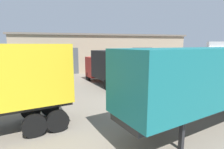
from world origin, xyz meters
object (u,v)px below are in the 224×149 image
Objects in this scene: tractor_unit_white at (211,62)px; container_trailer_grey at (216,76)px; oil_drum at (65,93)px; box_truck_red at (109,66)px; delivery_van_teal at (35,70)px.

container_trailer_grey is at bearing -97.49° from tractor_unit_white.
oil_drum is (-7.51, 6.03, -2.06)m from container_trailer_grey.
container_trailer_grey is 12.94× the size of oil_drum.
box_truck_red reaches higher than oil_drum.
oil_drum is (2.99, -6.08, -1.03)m from delivery_van_teal.
oil_drum is (-4.26, -3.70, -1.47)m from box_truck_red.
container_trailer_grey is 2.08× the size of delivery_van_teal.
delivery_van_teal is at bearing -153.34° from tractor_unit_white.
delivery_van_teal is at bearing 58.27° from box_truck_red.
tractor_unit_white is at bearing -106.45° from box_truck_red.
tractor_unit_white is 16.42m from oil_drum.
tractor_unit_white is at bearing -148.84° from container_trailer_grey.
container_trailer_grey is 10.27m from box_truck_red.
oil_drum is at bearing -133.50° from tractor_unit_white.
tractor_unit_white is at bearing 10.95° from oil_drum.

